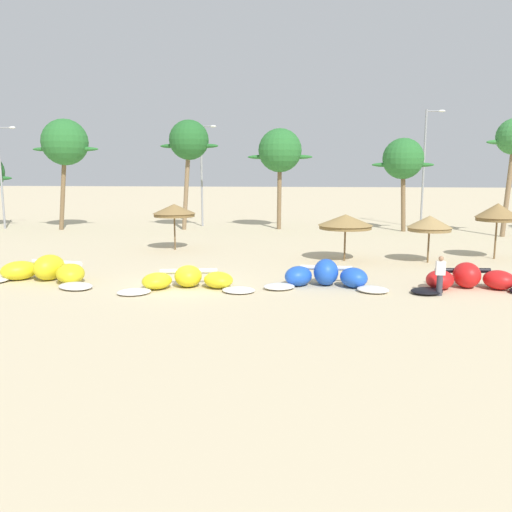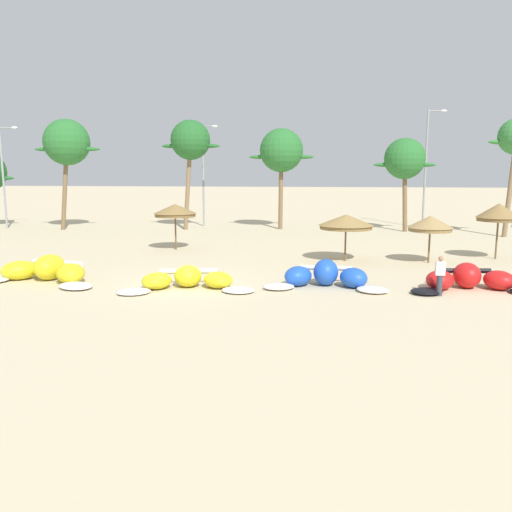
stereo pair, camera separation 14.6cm
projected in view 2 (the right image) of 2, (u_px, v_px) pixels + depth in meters
ground_plane at (182, 284)px, 23.05m from camera, size 260.00×260.00×0.00m
kite_left at (45, 271)px, 23.64m from camera, size 6.35×3.46×1.18m
kite_left_of_center at (188, 280)px, 22.24m from camera, size 5.91×3.24×0.94m
kite_center at (326, 277)px, 22.52m from camera, size 5.54×2.61×1.17m
kite_right_of_center at (469, 280)px, 21.98m from camera, size 5.72×2.84×1.10m
beach_umbrella_near_van at (175, 210)px, 32.58m from camera, size 2.69×2.69×2.90m
beach_umbrella_middle at (346, 222)px, 28.58m from camera, size 3.02×3.02×2.60m
beach_umbrella_near_palms at (430, 223)px, 28.00m from camera, size 2.41×2.41×2.58m
beach_umbrella_outermost at (499, 212)px, 29.07m from camera, size 2.42×2.42×3.17m
person_near_kites at (440, 276)px, 20.84m from camera, size 0.36×0.24×1.62m
palm_left at (67, 143)px, 42.73m from camera, size 5.67×3.78×9.15m
palm_left_of_gap at (190, 141)px, 42.80m from camera, size 4.92×3.28×9.09m
palm_center_left at (281, 151)px, 43.26m from camera, size 5.45×3.63×8.43m
palm_center_right at (405, 159)px, 41.70m from camera, size 4.94×3.29×7.56m
lamppost_west at (4, 172)px, 44.01m from camera, size 1.72×0.24×8.64m
lamppost_west_center at (204, 170)px, 45.87m from camera, size 1.45×0.24×8.90m
lamppost_east_center at (427, 163)px, 44.48m from camera, size 1.63×0.24×10.07m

